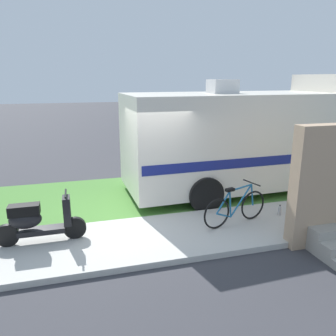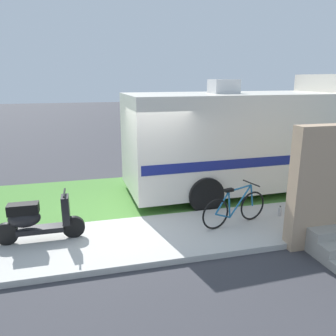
{
  "view_description": "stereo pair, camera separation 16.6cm",
  "coord_description": "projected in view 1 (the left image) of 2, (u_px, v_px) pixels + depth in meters",
  "views": [
    {
      "loc": [
        -1.31,
        -7.23,
        3.22
      ],
      "look_at": [
        0.79,
        0.3,
        1.1
      ],
      "focal_mm": 35.63,
      "sensor_mm": 36.0,
      "label": 1
    },
    {
      "loc": [
        -1.15,
        -7.27,
        3.22
      ],
      "look_at": [
        0.79,
        0.3,
        1.1
      ],
      "focal_mm": 35.63,
      "sensor_mm": 36.0,
      "label": 2
    }
  ],
  "objects": [
    {
      "name": "bottle_spare",
      "position": [
        280.0,
        211.0,
        7.77
      ],
      "size": [
        0.07,
        0.07,
        0.25
      ],
      "color": "#B2B2B7",
      "rests_on": "ground"
    },
    {
      "name": "sidewalk",
      "position": [
        151.0,
        239.0,
        6.77
      ],
      "size": [
        24.0,
        2.0,
        0.12
      ],
      "color": "beige",
      "rests_on": "ground"
    },
    {
      "name": "scooter",
      "position": [
        37.0,
        221.0,
        6.38
      ],
      "size": [
        1.68,
        0.5,
        0.97
      ],
      "color": "black",
      "rests_on": "ground"
    },
    {
      "name": "pickup_truck_near",
      "position": [
        260.0,
        130.0,
        15.0
      ],
      "size": [
        5.37,
        2.29,
        1.8
      ],
      "color": "maroon",
      "rests_on": "ground"
    },
    {
      "name": "grass_strip",
      "position": [
        129.0,
        196.0,
        9.29
      ],
      "size": [
        24.0,
        3.4,
        0.08
      ],
      "color": "#4C8438",
      "rests_on": "ground"
    },
    {
      "name": "motorhome_rv",
      "position": [
        259.0,
        137.0,
        9.6
      ],
      "size": [
        7.54,
        2.78,
        3.32
      ],
      "color": "silver",
      "rests_on": "ground"
    },
    {
      "name": "bicycle",
      "position": [
        235.0,
        207.0,
        7.24
      ],
      "size": [
        1.64,
        0.58,
        0.89
      ],
      "color": "black",
      "rests_on": "ground"
    },
    {
      "name": "ground_plane",
      "position": [
        139.0,
        218.0,
        7.9
      ],
      "size": [
        80.0,
        80.0,
        0.0
      ],
      "primitive_type": "plane",
      "color": "#38383D"
    },
    {
      "name": "bottle_green",
      "position": [
        330.0,
        210.0,
        7.79
      ],
      "size": [
        0.06,
        0.06,
        0.27
      ],
      "color": "brown",
      "rests_on": "ground"
    }
  ]
}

